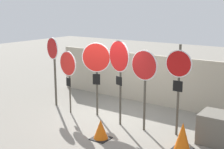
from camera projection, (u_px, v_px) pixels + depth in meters
The scene contains 11 objects.
ground_plane at pixel (108, 119), 9.83m from camera, with size 40.00×40.00×0.00m, color gray.
fence_back at pixel (144, 78), 11.41m from camera, with size 7.59×0.12×1.79m.
stop_sign_0 at pixel (53, 57), 10.82m from camera, with size 0.73×0.26×2.43m.
stop_sign_1 at pixel (68, 67), 10.05m from camera, with size 0.80×0.18×2.09m.
stop_sign_2 at pixel (96, 63), 9.73m from camera, with size 0.87×0.37×2.38m.
stop_sign_3 at pixel (119, 63), 8.94m from camera, with size 0.88×0.34×2.54m.
stop_sign_4 at pixel (144, 72), 8.55m from camera, with size 0.84×0.16×2.32m.
stop_sign_5 at pixel (179, 73), 8.22m from camera, with size 0.73×0.12×2.51m.
traffic_cone_0 at pixel (101, 129), 8.30m from camera, with size 0.47×0.47×0.54m.
traffic_cone_1 at pixel (182, 137), 7.63m from camera, with size 0.48×0.48×0.72m.
storage_crate at pixel (219, 129), 8.02m from camera, with size 0.93×0.83×0.79m.
Camera 1 is at (5.43, -7.54, 3.48)m, focal length 50.00 mm.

